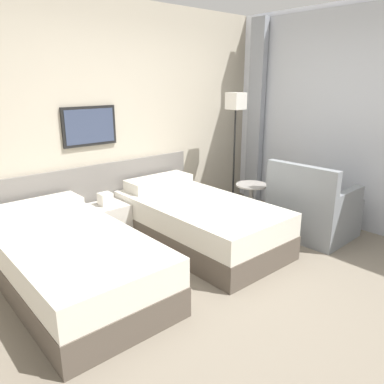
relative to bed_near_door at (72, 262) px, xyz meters
name	(u,v)px	position (x,y,z in m)	size (l,w,h in m)	color
ground_plane	(234,289)	(1.08, -0.97, -0.26)	(16.00, 16.00, 0.00)	slate
wall_headboard	(112,125)	(1.06, 1.04, 1.04)	(10.00, 0.10, 2.70)	#B7AD99
wall_window	(383,122)	(3.36, -1.12, 1.07)	(0.21, 4.48, 2.70)	white
bed_near_door	(72,262)	(0.00, 0.00, 0.00)	(1.05, 1.97, 0.64)	brown
bed_near_window	(198,221)	(1.50, 0.00, 0.00)	(1.05, 1.97, 0.64)	brown
nightstand	(107,222)	(0.75, 0.73, -0.03)	(0.46, 0.39, 0.58)	beige
floor_lamp	(235,116)	(2.63, 0.50, 1.07)	(0.24, 0.24, 1.65)	black
side_table	(251,198)	(2.33, -0.08, 0.13)	(0.39, 0.39, 0.57)	gray
armchair	(312,212)	(2.68, -0.73, 0.03)	(0.80, 0.89, 0.91)	gray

